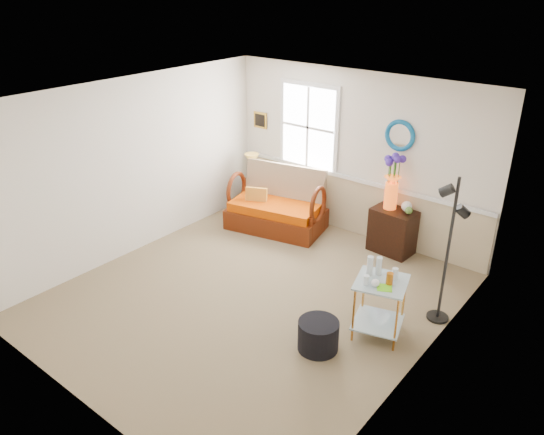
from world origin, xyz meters
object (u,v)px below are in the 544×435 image
Objects in this scene: lamp_stand at (255,194)px; floor_lamp at (448,252)px; ottoman at (318,335)px; side_table at (379,308)px; cabinet at (392,231)px; loveseat at (276,200)px.

lamp_stand is 0.31× the size of floor_lamp.
ottoman is at bearing -131.51° from floor_lamp.
lamp_stand is at bearing 151.74° from side_table.
cabinet reaches higher than lamp_stand.
loveseat is at bearing -162.02° from cabinet.
side_table reaches higher than cabinet.
ottoman is (3.09, -2.53, -0.11)m from lamp_stand.
loveseat is 2.24× the size of cabinet.
loveseat is 3.25m from floor_lamp.
loveseat is 0.90m from lamp_stand.
loveseat reaches higher than side_table.
cabinet is 0.37× the size of floor_lamp.
side_table reaches higher than lamp_stand.
floor_lamp is at bearing 59.25° from side_table.
lamp_stand is 4.00m from ottoman.
floor_lamp is (3.92, -1.13, 0.64)m from lamp_stand.
lamp_stand is at bearing 152.98° from floor_lamp.
side_table is 1.55× the size of ottoman.
lamp_stand is (-0.79, 0.38, -0.21)m from loveseat.
cabinet is 1.48× the size of ottoman.
cabinet is (1.87, 0.46, -0.16)m from loveseat.
side_table is at bearing -131.69° from floor_lamp.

